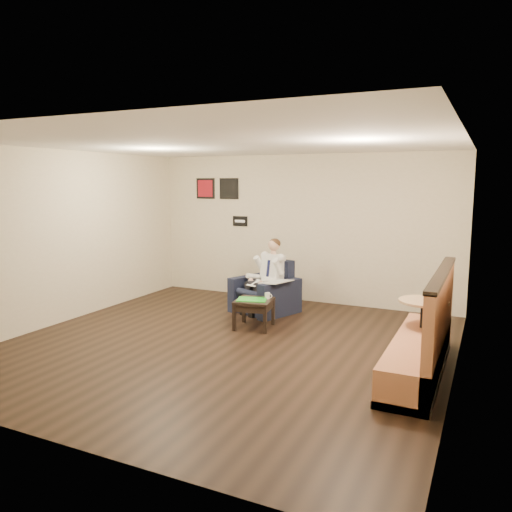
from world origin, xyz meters
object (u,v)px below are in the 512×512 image
at_px(side_table, 254,314).
at_px(cafe_table, 422,330).
at_px(smartphone, 260,297).
at_px(banquette, 419,323).
at_px(green_folder, 252,299).
at_px(seated_man, 260,279).
at_px(coffee_mug, 267,296).
at_px(armchair, 265,287).

xyz_separation_m(side_table, cafe_table, (2.58, -0.34, 0.17)).
xyz_separation_m(side_table, smartphone, (0.02, 0.17, 0.23)).
relative_size(smartphone, banquette, 0.06).
xyz_separation_m(green_folder, cafe_table, (2.60, -0.31, -0.07)).
relative_size(seated_man, cafe_table, 1.58).
bearing_deg(green_folder, banquette, -17.75).
bearing_deg(cafe_table, side_table, 172.56).
bearing_deg(banquette, coffee_mug, 157.43).
relative_size(seated_man, side_table, 2.23).
xyz_separation_m(seated_man, cafe_table, (2.86, -1.17, -0.23)).
bearing_deg(side_table, banquette, -18.42).
bearing_deg(seated_man, armchair, 90.00).
distance_m(armchair, banquette, 3.37).
bearing_deg(banquette, smartphone, 158.13).
xyz_separation_m(green_folder, smartphone, (0.05, 0.19, -0.00)).
xyz_separation_m(coffee_mug, cafe_table, (2.42, -0.48, -0.11)).
xyz_separation_m(seated_man, side_table, (0.29, -0.83, -0.39)).
height_order(armchair, green_folder, armchair).
bearing_deg(side_table, armchair, 104.58).
height_order(green_folder, smartphone, green_folder).
xyz_separation_m(armchair, coffee_mug, (0.41, -0.80, 0.05)).
relative_size(smartphone, cafe_table, 0.18).
bearing_deg(armchair, cafe_table, -3.28).
distance_m(green_folder, cafe_table, 2.62).
bearing_deg(seated_man, coffee_mug, -35.68).
height_order(seated_man, smartphone, seated_man).
height_order(armchair, coffee_mug, armchair).
distance_m(side_table, smartphone, 0.29).
xyz_separation_m(seated_man, smartphone, (0.31, -0.67, -0.16)).
height_order(seated_man, coffee_mug, seated_man).
bearing_deg(cafe_table, green_folder, 173.17).
xyz_separation_m(green_folder, coffee_mug, (0.19, 0.17, 0.04)).
relative_size(green_folder, banquette, 0.19).
xyz_separation_m(armchair, banquette, (2.84, -1.81, 0.17)).
xyz_separation_m(side_table, banquette, (2.59, -0.86, 0.39)).
xyz_separation_m(coffee_mug, banquette, (2.43, -1.01, 0.12)).
height_order(armchair, seated_man, seated_man).
bearing_deg(smartphone, banquette, -20.78).
relative_size(armchair, side_table, 1.68).
height_order(banquette, cafe_table, banquette).
distance_m(green_folder, smartphone, 0.20).
height_order(green_folder, cafe_table, cafe_table).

